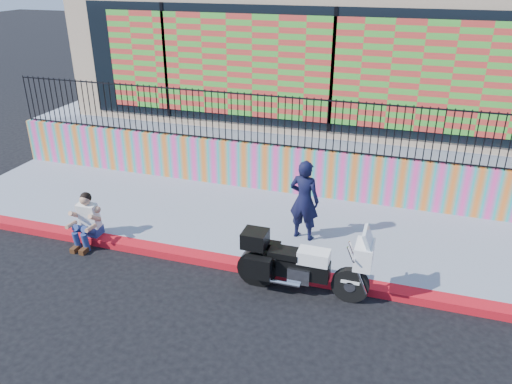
% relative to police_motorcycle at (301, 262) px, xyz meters
% --- Properties ---
extents(ground, '(90.00, 90.00, 0.00)m').
position_rel_police_motorcycle_xyz_m(ground, '(-0.40, 0.35, -0.58)').
color(ground, black).
rests_on(ground, ground).
extents(red_curb, '(16.00, 0.30, 0.15)m').
position_rel_police_motorcycle_xyz_m(red_curb, '(-0.40, 0.35, -0.50)').
color(red_curb, '#BA100D').
rests_on(red_curb, ground).
extents(sidewalk, '(16.00, 3.00, 0.15)m').
position_rel_police_motorcycle_xyz_m(sidewalk, '(-0.40, 2.00, -0.50)').
color(sidewalk, gray).
rests_on(sidewalk, ground).
extents(mural_wall, '(16.00, 0.20, 1.10)m').
position_rel_police_motorcycle_xyz_m(mural_wall, '(-0.40, 3.60, 0.12)').
color(mural_wall, '#FF439E').
rests_on(mural_wall, sidewalk).
extents(metal_fence, '(15.80, 0.04, 1.20)m').
position_rel_police_motorcycle_xyz_m(metal_fence, '(-0.40, 3.60, 1.27)').
color(metal_fence, black).
rests_on(metal_fence, mural_wall).
extents(elevated_platform, '(16.00, 10.00, 1.25)m').
position_rel_police_motorcycle_xyz_m(elevated_platform, '(-0.40, 8.70, 0.05)').
color(elevated_platform, gray).
rests_on(elevated_platform, ground).
extents(storefront_building, '(14.00, 8.06, 4.00)m').
position_rel_police_motorcycle_xyz_m(storefront_building, '(-0.40, 8.48, 2.67)').
color(storefront_building, tan).
rests_on(storefront_building, elevated_platform).
extents(police_motorcycle, '(2.21, 0.73, 1.37)m').
position_rel_police_motorcycle_xyz_m(police_motorcycle, '(0.00, 0.00, 0.00)').
color(police_motorcycle, black).
rests_on(police_motorcycle, ground).
extents(police_officer, '(0.65, 0.48, 1.62)m').
position_rel_police_motorcycle_xyz_m(police_officer, '(-0.31, 1.57, 0.39)').
color(police_officer, black).
rests_on(police_officer, sidewalk).
extents(seated_man, '(0.54, 0.71, 1.06)m').
position_rel_police_motorcycle_xyz_m(seated_man, '(-4.35, 0.21, -0.13)').
color(seated_man, navy).
rests_on(seated_man, ground).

